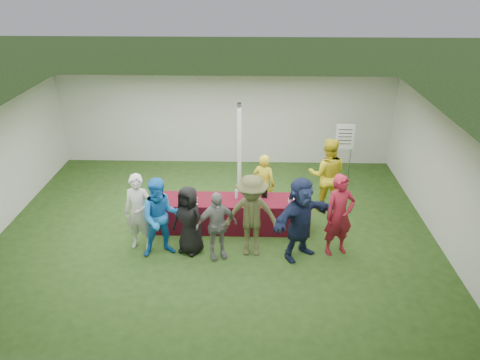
{
  "coord_description": "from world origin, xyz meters",
  "views": [
    {
      "loc": [
        0.83,
        -9.49,
        5.76
      ],
      "look_at": [
        0.55,
        0.03,
        1.25
      ],
      "focal_mm": 35.0,
      "sensor_mm": 36.0,
      "label": 1
    }
  ],
  "objects_px": {
    "customer_3": "(216,226)",
    "customer_4": "(252,216)",
    "serving_table": "(231,214)",
    "customer_0": "(139,212)",
    "dump_bucket": "(303,201)",
    "customer_6": "(339,215)",
    "customer_2": "(189,220)",
    "customer_5": "(300,218)",
    "staff_pourer": "(264,184)",
    "customer_1": "(161,218)",
    "wine_list_sign": "(344,141)",
    "staff_back": "(327,175)"
  },
  "relations": [
    {
      "from": "customer_3",
      "to": "customer_5",
      "type": "relative_size",
      "value": 0.84
    },
    {
      "from": "customer_4",
      "to": "customer_2",
      "type": "bearing_deg",
      "value": 179.71
    },
    {
      "from": "staff_pourer",
      "to": "customer_3",
      "type": "bearing_deg",
      "value": 83.75
    },
    {
      "from": "customer_0",
      "to": "dump_bucket",
      "type": "bearing_deg",
      "value": 16.11
    },
    {
      "from": "serving_table",
      "to": "customer_4",
      "type": "height_order",
      "value": "customer_4"
    },
    {
      "from": "customer_0",
      "to": "staff_pourer",
      "type": "bearing_deg",
      "value": 37.09
    },
    {
      "from": "customer_0",
      "to": "customer_1",
      "type": "height_order",
      "value": "customer_1"
    },
    {
      "from": "dump_bucket",
      "to": "customer_4",
      "type": "height_order",
      "value": "customer_4"
    },
    {
      "from": "customer_5",
      "to": "staff_pourer",
      "type": "bearing_deg",
      "value": 73.05
    },
    {
      "from": "dump_bucket",
      "to": "customer_4",
      "type": "xyz_separation_m",
      "value": [
        -1.16,
        -0.83,
        0.08
      ]
    },
    {
      "from": "customer_1",
      "to": "customer_6",
      "type": "xyz_separation_m",
      "value": [
        3.72,
        0.16,
        0.03
      ]
    },
    {
      "from": "staff_back",
      "to": "customer_5",
      "type": "xyz_separation_m",
      "value": [
        -0.84,
        -2.1,
        -0.04
      ]
    },
    {
      "from": "customer_5",
      "to": "staff_back",
      "type": "bearing_deg",
      "value": 30.3
    },
    {
      "from": "dump_bucket",
      "to": "customer_6",
      "type": "relative_size",
      "value": 0.12
    },
    {
      "from": "staff_pourer",
      "to": "customer_3",
      "type": "distance_m",
      "value": 2.21
    },
    {
      "from": "staff_pourer",
      "to": "customer_1",
      "type": "relative_size",
      "value": 0.88
    },
    {
      "from": "staff_pourer",
      "to": "customer_2",
      "type": "xyz_separation_m",
      "value": [
        -1.61,
        -1.78,
        -0.01
      ]
    },
    {
      "from": "staff_back",
      "to": "customer_4",
      "type": "distance_m",
      "value": 2.75
    },
    {
      "from": "wine_list_sign",
      "to": "customer_0",
      "type": "relative_size",
      "value": 1.04
    },
    {
      "from": "staff_back",
      "to": "customer_2",
      "type": "distance_m",
      "value": 3.75
    },
    {
      "from": "customer_3",
      "to": "customer_4",
      "type": "bearing_deg",
      "value": -9.87
    },
    {
      "from": "staff_back",
      "to": "customer_5",
      "type": "relative_size",
      "value": 1.04
    },
    {
      "from": "customer_2",
      "to": "customer_6",
      "type": "relative_size",
      "value": 0.85
    },
    {
      "from": "serving_table",
      "to": "customer_5",
      "type": "distance_m",
      "value": 1.93
    },
    {
      "from": "serving_table",
      "to": "dump_bucket",
      "type": "relative_size",
      "value": 16.02
    },
    {
      "from": "serving_table",
      "to": "wine_list_sign",
      "type": "bearing_deg",
      "value": 38.86
    },
    {
      "from": "wine_list_sign",
      "to": "customer_1",
      "type": "relative_size",
      "value": 1.02
    },
    {
      "from": "serving_table",
      "to": "customer_2",
      "type": "bearing_deg",
      "value": -130.11
    },
    {
      "from": "wine_list_sign",
      "to": "staff_back",
      "type": "relative_size",
      "value": 0.95
    },
    {
      "from": "wine_list_sign",
      "to": "customer_1",
      "type": "distance_m",
      "value": 5.6
    },
    {
      "from": "customer_2",
      "to": "customer_6",
      "type": "distance_m",
      "value": 3.16
    },
    {
      "from": "serving_table",
      "to": "customer_5",
      "type": "height_order",
      "value": "customer_5"
    },
    {
      "from": "wine_list_sign",
      "to": "customer_1",
      "type": "xyz_separation_m",
      "value": [
        -4.36,
        -3.49,
        -0.43
      ]
    },
    {
      "from": "staff_pourer",
      "to": "customer_0",
      "type": "height_order",
      "value": "customer_0"
    },
    {
      "from": "staff_pourer",
      "to": "customer_5",
      "type": "distance_m",
      "value": 2.02
    },
    {
      "from": "dump_bucket",
      "to": "customer_3",
      "type": "relative_size",
      "value": 0.15
    },
    {
      "from": "wine_list_sign",
      "to": "dump_bucket",
      "type": "bearing_deg",
      "value": -116.89
    },
    {
      "from": "customer_0",
      "to": "serving_table",
      "type": "bearing_deg",
      "value": 29.85
    },
    {
      "from": "staff_pourer",
      "to": "customer_3",
      "type": "xyz_separation_m",
      "value": [
        -1.01,
        -1.97,
        -0.02
      ]
    },
    {
      "from": "wine_list_sign",
      "to": "customer_3",
      "type": "distance_m",
      "value": 4.83
    },
    {
      "from": "staff_pourer",
      "to": "customer_0",
      "type": "bearing_deg",
      "value": 52.17
    },
    {
      "from": "dump_bucket",
      "to": "staff_pourer",
      "type": "xyz_separation_m",
      "value": [
        -0.87,
        0.99,
        -0.06
      ]
    },
    {
      "from": "customer_1",
      "to": "customer_6",
      "type": "relative_size",
      "value": 0.97
    },
    {
      "from": "wine_list_sign",
      "to": "customer_2",
      "type": "relative_size",
      "value": 1.17
    },
    {
      "from": "serving_table",
      "to": "customer_0",
      "type": "relative_size",
      "value": 2.08
    },
    {
      "from": "customer_2",
      "to": "customer_1",
      "type": "bearing_deg",
      "value": -141.7
    },
    {
      "from": "dump_bucket",
      "to": "customer_6",
      "type": "xyz_separation_m",
      "value": [
        0.68,
        -0.73,
        0.07
      ]
    },
    {
      "from": "serving_table",
      "to": "staff_pourer",
      "type": "xyz_separation_m",
      "value": [
        0.76,
        0.77,
        0.4
      ]
    },
    {
      "from": "customer_2",
      "to": "customer_4",
      "type": "relative_size",
      "value": 0.84
    },
    {
      "from": "customer_3",
      "to": "customer_2",
      "type": "bearing_deg",
      "value": 141.57
    }
  ]
}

